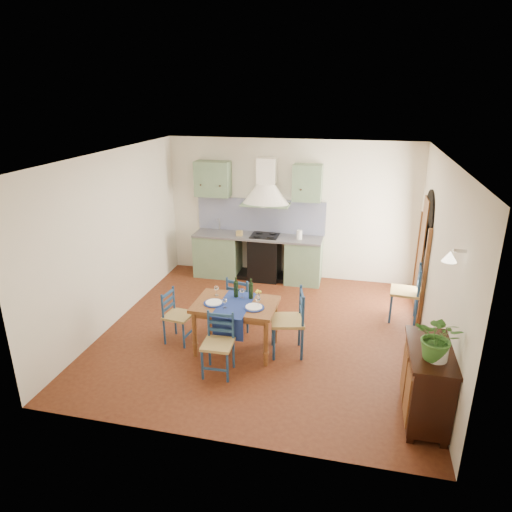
# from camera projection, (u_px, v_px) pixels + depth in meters

# --- Properties ---
(floor) EXTENTS (5.00, 5.00, 0.00)m
(floor) POSITION_uv_depth(u_px,v_px,m) (264.00, 332.00, 7.36)
(floor) COLOR #421A0E
(floor) RESTS_ON ground
(back_wall) EXTENTS (5.00, 0.96, 2.80)m
(back_wall) POSITION_uv_depth(u_px,v_px,m) (265.00, 228.00, 9.19)
(back_wall) COLOR silver
(back_wall) RESTS_ON ground
(right_wall) EXTENTS (0.26, 5.00, 2.80)m
(right_wall) POSITION_uv_depth(u_px,v_px,m) (436.00, 261.00, 6.62)
(right_wall) COLOR silver
(right_wall) RESTS_ON ground
(left_wall) EXTENTS (0.04, 5.00, 2.80)m
(left_wall) POSITION_uv_depth(u_px,v_px,m) (114.00, 239.00, 7.40)
(left_wall) COLOR silver
(left_wall) RESTS_ON ground
(ceiling) EXTENTS (5.00, 5.00, 0.01)m
(ceiling) POSITION_uv_depth(u_px,v_px,m) (265.00, 156.00, 6.40)
(ceiling) COLOR silver
(ceiling) RESTS_ON back_wall
(dining_table) EXTENTS (1.20, 0.91, 1.08)m
(dining_table) POSITION_uv_depth(u_px,v_px,m) (236.00, 309.00, 6.64)
(dining_table) COLOR brown
(dining_table) RESTS_ON ground
(chair_near) EXTENTS (0.42, 0.42, 0.86)m
(chair_near) POSITION_uv_depth(u_px,v_px,m) (218.00, 344.00, 6.16)
(chair_near) COLOR navy
(chair_near) RESTS_ON ground
(chair_far) EXTENTS (0.50, 0.50, 0.90)m
(chair_far) POSITION_uv_depth(u_px,v_px,m) (242.00, 301.00, 7.37)
(chair_far) COLOR navy
(chair_far) RESTS_ON ground
(chair_left) EXTENTS (0.43, 0.43, 0.83)m
(chair_left) POSITION_uv_depth(u_px,v_px,m) (177.00, 316.00, 6.96)
(chair_left) COLOR navy
(chair_left) RESTS_ON ground
(chair_right) EXTENTS (0.56, 0.56, 1.00)m
(chair_right) POSITION_uv_depth(u_px,v_px,m) (290.00, 321.00, 6.60)
(chair_right) COLOR navy
(chair_right) RESTS_ON ground
(chair_spare) EXTENTS (0.50, 0.50, 0.99)m
(chair_spare) POSITION_uv_depth(u_px,v_px,m) (407.00, 292.00, 7.57)
(chair_spare) COLOR navy
(chair_spare) RESTS_ON ground
(sideboard) EXTENTS (0.50, 1.05, 0.94)m
(sideboard) POSITION_uv_depth(u_px,v_px,m) (427.00, 381.00, 5.26)
(sideboard) COLOR black
(sideboard) RESTS_ON ground
(potted_plant) EXTENTS (0.59, 0.55, 0.53)m
(potted_plant) POSITION_uv_depth(u_px,v_px,m) (439.00, 337.00, 4.83)
(potted_plant) COLOR #3A752C
(potted_plant) RESTS_ON sideboard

